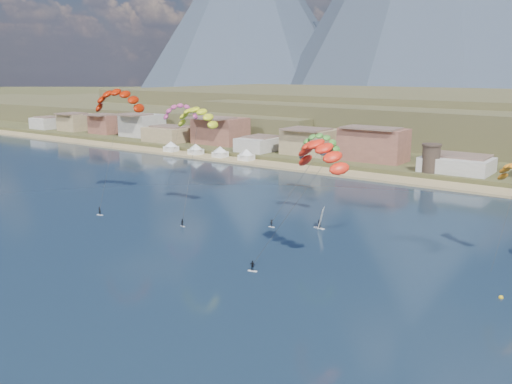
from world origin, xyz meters
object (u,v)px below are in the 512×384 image
(kitesurfer_green, at_px, (319,140))
(buoy, at_px, (501,297))
(windsurfer, at_px, (320,222))
(kitesurfer_orange, at_px, (322,150))
(kitesurfer_red, at_px, (118,97))
(kitesurfer_yellow, at_px, (197,114))
(watchtower, at_px, (431,158))

(kitesurfer_green, height_order, buoy, kitesurfer_green)
(windsurfer, bearing_deg, kitesurfer_orange, -60.98)
(kitesurfer_red, relative_size, kitesurfer_green, 1.46)
(kitesurfer_yellow, bearing_deg, kitesurfer_orange, -19.96)
(kitesurfer_red, distance_m, kitesurfer_orange, 66.52)
(kitesurfer_orange, xyz_separation_m, windsurfer, (-10.83, 19.53, -18.10))
(kitesurfer_yellow, relative_size, kitesurfer_orange, 1.11)
(kitesurfer_green, bearing_deg, windsurfer, -56.11)
(watchtower, xyz_separation_m, windsurfer, (-0.33, -65.95, -4.96))
(windsurfer, height_order, buoy, windsurfer)
(kitesurfer_yellow, distance_m, windsurfer, 35.94)
(kitesurfer_orange, xyz_separation_m, kitesurfer_green, (-14.80, 25.44, -2.12))
(kitesurfer_red, xyz_separation_m, kitesurfer_green, (49.97, 11.53, -8.18))
(kitesurfer_yellow, relative_size, windsurfer, 5.77)
(watchtower, distance_m, kitesurfer_red, 91.84)
(watchtower, relative_size, kitesurfer_orange, 0.37)
(kitesurfer_yellow, relative_size, buoy, 38.78)
(watchtower, bearing_deg, kitesurfer_yellow, -112.19)
(buoy, bearing_deg, kitesurfer_green, 152.93)
(kitesurfer_orange, height_order, kitesurfer_green, kitesurfer_orange)
(kitesurfer_green, xyz_separation_m, buoy, (42.67, -21.81, -17.28))
(kitesurfer_yellow, relative_size, kitesurfer_green, 1.23)
(kitesurfer_green, distance_m, buoy, 50.94)
(buoy, bearing_deg, kitesurfer_red, 173.67)
(kitesurfer_red, relative_size, kitesurfer_yellow, 1.19)
(kitesurfer_red, distance_m, windsurfer, 59.37)
(kitesurfer_yellow, height_order, kitesurfer_orange, kitesurfer_yellow)
(kitesurfer_orange, relative_size, buoy, 35.01)
(kitesurfer_yellow, bearing_deg, buoy, -9.04)
(watchtower, height_order, kitesurfer_yellow, kitesurfer_yellow)
(kitesurfer_red, relative_size, kitesurfer_orange, 1.32)
(kitesurfer_yellow, bearing_deg, watchtower, 67.81)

